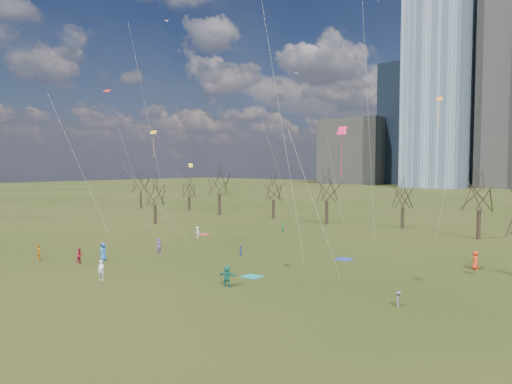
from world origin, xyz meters
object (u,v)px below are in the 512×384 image
Objects in this scene: person_0 at (103,252)px; person_4 at (39,253)px; blanket_teal at (252,277)px; blanket_crimson at (203,234)px; blanket_navy at (344,259)px; person_2 at (80,256)px; person_1 at (101,270)px.

person_4 is at bearing -148.16° from person_0.
blanket_crimson is (-21.43, 15.17, 0.00)m from blanket_teal.
person_0 reaches higher than person_4.
person_4 is (-0.20, -23.83, 0.84)m from blanket_crimson.
person_2 is (-19.84, -18.75, 0.79)m from blanket_navy.
blanket_navy is 24.44m from blanket_crimson.
blanket_crimson is at bearing 95.33° from person_0.
person_0 is (-19.38, -16.38, 0.92)m from blanket_navy.
blanket_teal is 17.17m from person_0.
person_2 is (-17.04, -6.72, 0.79)m from blanket_teal.
person_1 reaches higher than blanket_navy.
blanket_navy is 32.03m from person_4.
person_1 is at bearing -119.96° from blanket_navy.
person_1 is (12.01, -24.34, 0.87)m from blanket_crimson.
person_1 is (-12.22, -21.19, 0.87)m from blanket_navy.
person_2 is (-0.46, -2.37, -0.14)m from person_0.
blanket_teal is at bearing -35.30° from blanket_crimson.
person_2 reaches higher than blanket_crimson.
person_2 is 0.93× the size of person_4.
person_0 reaches higher than person_1.
person_0 is 8.63m from person_1.
blanket_teal is at bearing -103.10° from blanket_navy.
person_2 is at bearing -78.65° from blanket_crimson.
blanket_teal is at bearing 22.80° from person_1.
person_2 reaches higher than blanket_navy.
person_2 is at bearing -109.53° from person_0.
person_0 is at bearing -76.04° from blanket_crimson.
blanket_navy is 0.93× the size of person_4.
person_4 is at bearing -158.19° from blanket_teal.
blanket_teal is 0.90× the size of person_1.
blanket_navy and blanket_crimson have the same top height.
person_1 is at bearing -110.46° from person_2.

